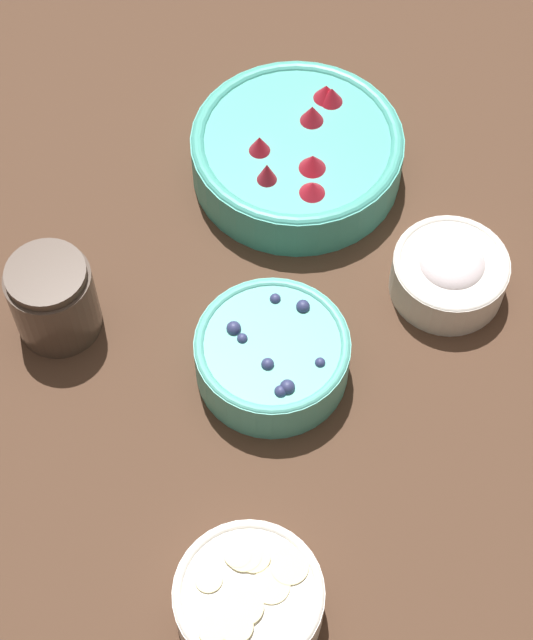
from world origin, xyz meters
name	(u,v)px	position (x,y,z in m)	size (l,w,h in m)	color
ground_plane	(248,311)	(0.00, 0.00, 0.00)	(4.00, 4.00, 0.00)	#4C3323
bowl_strawberries	(297,151)	(-0.18, -0.06, 0.04)	(0.24, 0.24, 0.08)	#47AD9E
bowl_blueberries	(272,354)	(0.04, 0.06, 0.03)	(0.15, 0.15, 0.06)	#56B7A8
bowl_bananas	(249,600)	(0.26, 0.18, 0.03)	(0.13, 0.13, 0.06)	silver
bowl_cream	(450,272)	(-0.14, 0.16, 0.03)	(0.12, 0.12, 0.06)	silver
jar_chocolate	(54,300)	(0.12, -0.15, 0.04)	(0.09, 0.09, 0.10)	#4C3D33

